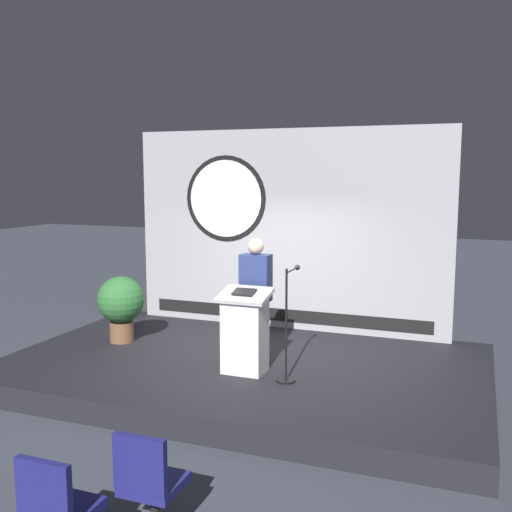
# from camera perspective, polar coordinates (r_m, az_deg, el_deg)

# --- Properties ---
(ground_plane) EXTENTS (40.00, 40.00, 0.00)m
(ground_plane) POSITION_cam_1_polar(r_m,az_deg,el_deg) (8.35, -1.09, -11.89)
(ground_plane) COLOR #383D47
(stage_platform) EXTENTS (6.40, 4.00, 0.30)m
(stage_platform) POSITION_cam_1_polar(r_m,az_deg,el_deg) (8.30, -1.10, -10.91)
(stage_platform) COLOR black
(stage_platform) RESTS_ON ground
(banner_display) EXTENTS (5.25, 0.12, 3.24)m
(banner_display) POSITION_cam_1_polar(r_m,az_deg,el_deg) (9.64, 2.77, 2.53)
(banner_display) COLOR #9E9EA3
(banner_display) RESTS_ON stage_platform
(podium) EXTENTS (0.64, 0.50, 1.09)m
(podium) POSITION_cam_1_polar(r_m,az_deg,el_deg) (7.61, -1.08, -7.30)
(podium) COLOR silver
(podium) RESTS_ON stage_platform
(speaker_person) EXTENTS (0.40, 0.26, 1.68)m
(speaker_person) POSITION_cam_1_polar(r_m,az_deg,el_deg) (7.98, -0.03, -4.14)
(speaker_person) COLOR black
(speaker_person) RESTS_ON stage_platform
(microphone_stand) EXTENTS (0.24, 0.60, 1.40)m
(microphone_stand) POSITION_cam_1_polar(r_m,az_deg,el_deg) (7.35, 3.07, -8.14)
(microphone_stand) COLOR black
(microphone_stand) RESTS_ON stage_platform
(potted_plant) EXTENTS (0.70, 0.70, 1.00)m
(potted_plant) POSITION_cam_1_polar(r_m,az_deg,el_deg) (9.18, -12.87, -4.40)
(potted_plant) COLOR brown
(potted_plant) RESTS_ON stage_platform
(audience_chair_left) EXTENTS (0.44, 0.45, 0.89)m
(audience_chair_left) POSITION_cam_1_polar(r_m,az_deg,el_deg) (4.77, -18.63, -21.80)
(audience_chair_left) COLOR black
(audience_chair_left) RESTS_ON ground
(audience_chair_right) EXTENTS (0.44, 0.45, 0.89)m
(audience_chair_right) POSITION_cam_1_polar(r_m,az_deg,el_deg) (4.96, -10.27, -20.31)
(audience_chair_right) COLOR black
(audience_chair_right) RESTS_ON ground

